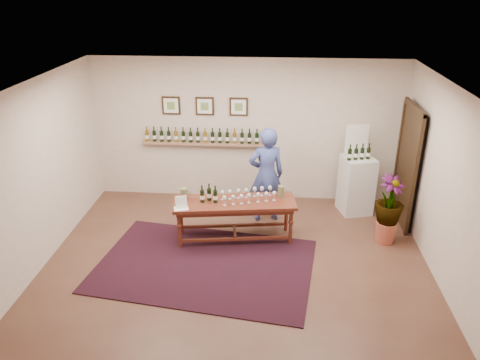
# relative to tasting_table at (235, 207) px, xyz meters

# --- Properties ---
(ground) EXTENTS (6.00, 6.00, 0.00)m
(ground) POSITION_rel_tasting_table_xyz_m (0.09, -0.78, -0.61)
(ground) COLOR #4F2C23
(ground) RESTS_ON ground
(room_shell) EXTENTS (6.00, 6.00, 6.00)m
(room_shell) POSITION_rel_tasting_table_xyz_m (2.20, 1.08, 0.51)
(room_shell) COLOR beige
(room_shell) RESTS_ON ground
(rug) EXTENTS (3.58, 2.65, 0.02)m
(rug) POSITION_rel_tasting_table_xyz_m (-0.40, -0.85, -0.60)
(rug) COLOR #400E0B
(rug) RESTS_ON ground
(tasting_table) EXTENTS (2.10, 0.92, 0.72)m
(tasting_table) POSITION_rel_tasting_table_xyz_m (0.00, 0.00, 0.00)
(tasting_table) COLOR #491C12
(tasting_table) RESTS_ON ground
(table_glasses) EXTENTS (1.33, 0.69, 0.18)m
(table_glasses) POSITION_rel_tasting_table_xyz_m (0.22, 0.06, 0.20)
(table_glasses) COLOR silver
(table_glasses) RESTS_ON tasting_table
(table_bottles) EXTENTS (0.26, 0.15, 0.27)m
(table_bottles) POSITION_rel_tasting_table_xyz_m (-0.42, -0.03, 0.24)
(table_bottles) COLOR black
(table_bottles) RESTS_ON tasting_table
(pitcher_left) EXTENTS (0.14, 0.14, 0.22)m
(pitcher_left) POSITION_rel_tasting_table_xyz_m (-0.84, -0.02, 0.22)
(pitcher_left) COLOR #666740
(pitcher_left) RESTS_ON tasting_table
(pitcher_right) EXTENTS (0.13, 0.13, 0.19)m
(pitcher_right) POSITION_rel_tasting_table_xyz_m (0.77, 0.25, 0.21)
(pitcher_right) COLOR #666740
(pitcher_right) RESTS_ON tasting_table
(menu_card) EXTENTS (0.26, 0.22, 0.21)m
(menu_card) POSITION_rel_tasting_table_xyz_m (-0.84, -0.31, 0.21)
(menu_card) COLOR white
(menu_card) RESTS_ON tasting_table
(display_pedestal) EXTENTS (0.67, 0.67, 1.10)m
(display_pedestal) POSITION_rel_tasting_table_xyz_m (2.20, 1.21, -0.06)
(display_pedestal) COLOR silver
(display_pedestal) RESTS_ON ground
(pedestal_bottles) EXTENTS (0.32, 0.16, 0.31)m
(pedestal_bottles) POSITION_rel_tasting_table_xyz_m (2.17, 1.12, 0.64)
(pedestal_bottles) COLOR black
(pedestal_bottles) RESTS_ON display_pedestal
(info_sign) EXTENTS (0.43, 0.13, 0.61)m
(info_sign) POSITION_rel_tasting_table_xyz_m (2.15, 1.38, 0.79)
(info_sign) COLOR white
(info_sign) RESTS_ON display_pedestal
(potted_plant) EXTENTS (0.77, 0.77, 1.04)m
(potted_plant) POSITION_rel_tasting_table_xyz_m (2.55, 0.09, -0.00)
(potted_plant) COLOR #A94E38
(potted_plant) RESTS_ON ground
(person) EXTENTS (0.72, 0.56, 1.76)m
(person) POSITION_rel_tasting_table_xyz_m (0.51, 0.78, 0.27)
(person) COLOR #394888
(person) RESTS_ON ground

